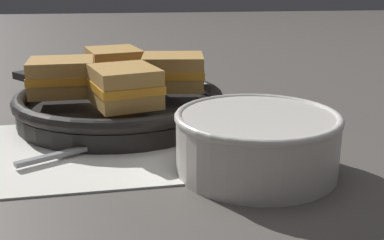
# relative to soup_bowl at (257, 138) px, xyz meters

# --- Properties ---
(ground_plane) EXTENTS (4.00, 4.00, 0.00)m
(ground_plane) POSITION_rel_soup_bowl_xyz_m (-0.06, 0.07, -0.04)
(ground_plane) COLOR #56514C
(napkin) EXTENTS (0.28, 0.24, 0.00)m
(napkin) POSITION_rel_soup_bowl_xyz_m (-0.16, 0.08, -0.03)
(napkin) COLOR white
(napkin) RESTS_ON ground_plane
(soup_bowl) EXTENTS (0.17, 0.17, 0.06)m
(soup_bowl) POSITION_rel_soup_bowl_xyz_m (0.00, 0.00, 0.00)
(soup_bowl) COLOR silver
(soup_bowl) RESTS_ON ground_plane
(spoon) EXTENTS (0.16, 0.11, 0.01)m
(spoon) POSITION_rel_soup_bowl_xyz_m (-0.14, 0.09, -0.03)
(spoon) COLOR #9E9EA3
(spoon) RESTS_ON napkin
(skillet) EXTENTS (0.32, 0.34, 0.04)m
(skillet) POSITION_rel_soup_bowl_xyz_m (-0.14, 0.20, -0.01)
(skillet) COLOR black
(skillet) RESTS_ON ground_plane
(sandwich_near_left) EXTENTS (0.09, 0.08, 0.05)m
(sandwich_near_left) POSITION_rel_soup_bowl_xyz_m (-0.06, 0.20, 0.03)
(sandwich_near_left) COLOR #C18E47
(sandwich_near_left) RESTS_ON skillet
(sandwich_near_right) EXTENTS (0.09, 0.10, 0.05)m
(sandwich_near_right) POSITION_rel_soup_bowl_xyz_m (-0.15, 0.27, 0.03)
(sandwich_near_right) COLOR #C18E47
(sandwich_near_right) RESTS_ON skillet
(sandwich_far_left) EXTENTS (0.09, 0.08, 0.05)m
(sandwich_far_left) POSITION_rel_soup_bowl_xyz_m (-0.21, 0.19, 0.03)
(sandwich_far_left) COLOR #C18E47
(sandwich_far_left) RESTS_ON skillet
(sandwich_far_right) EXTENTS (0.09, 0.10, 0.05)m
(sandwich_far_right) POSITION_rel_soup_bowl_xyz_m (-0.13, 0.12, 0.03)
(sandwich_far_right) COLOR #C18E47
(sandwich_far_right) RESTS_ON skillet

